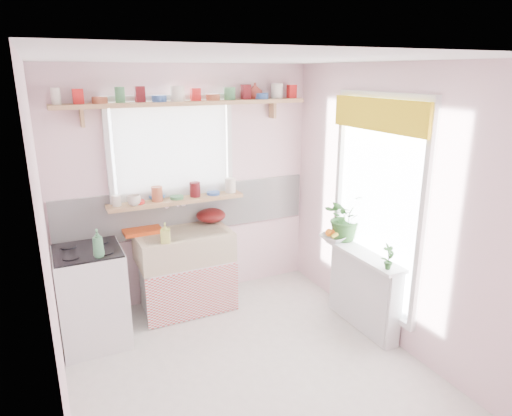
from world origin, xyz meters
name	(u,v)px	position (x,y,z in m)	size (l,w,h in m)	color
room	(275,184)	(0.66, 0.86, 1.37)	(3.20, 3.20, 3.20)	silver
sink_unit	(185,270)	(-0.15, 1.29, 0.43)	(0.95, 0.65, 1.11)	white
cooker	(92,297)	(-1.10, 1.05, 0.46)	(0.58, 0.58, 0.93)	white
radiator_ledge	(364,289)	(1.30, 0.20, 0.40)	(0.22, 0.95, 0.78)	white
windowsill	(177,201)	(-0.15, 1.48, 1.14)	(1.40, 0.22, 0.04)	tan
pine_shelf	(187,103)	(0.00, 1.47, 2.12)	(2.52, 0.24, 0.04)	tan
shelf_crockery	(187,95)	(0.00, 1.47, 2.20)	(2.47, 0.11, 0.12)	silver
sill_crockery	(175,194)	(-0.17, 1.48, 1.22)	(1.35, 0.11, 0.12)	silver
dish_tray	(142,230)	(-0.53, 1.50, 0.87)	(0.38, 0.28, 0.04)	#CC4212
colander	(211,215)	(0.22, 1.50, 0.92)	(0.32, 0.32, 0.14)	#4F0D0D
jade_plant	(345,217)	(1.33, 0.60, 1.02)	(0.43, 0.38, 0.48)	#2B5A24
fruit_bowl	(334,238)	(1.21, 0.60, 0.81)	(0.27, 0.27, 0.07)	silver
herb_pot	(388,257)	(1.23, -0.17, 0.89)	(0.12, 0.08, 0.23)	#2A5A24
soap_bottle_sink	(165,233)	(-0.38, 1.10, 0.95)	(0.09, 0.09, 0.19)	#D5DD62
sill_cup	(134,200)	(-0.59, 1.42, 1.21)	(0.13, 0.13, 0.10)	silver
sill_bowl	(157,197)	(-0.34, 1.54, 1.19)	(0.17, 0.17, 0.05)	#3362A7
shelf_vase	(255,91)	(0.77, 1.53, 2.22)	(0.16, 0.16, 0.17)	#A73F33
cooker_bottle	(98,243)	(-1.02, 0.84, 1.04)	(0.09, 0.09, 0.24)	#428457
fruit	(335,232)	(1.22, 0.61, 0.87)	(0.20, 0.14, 0.10)	orange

